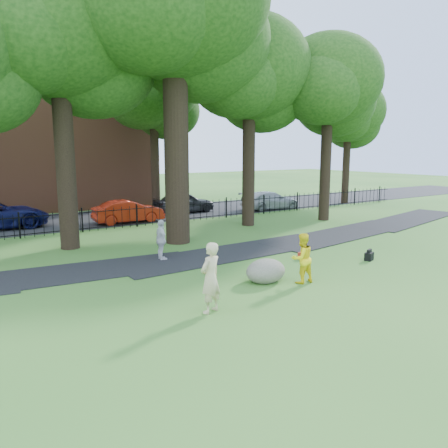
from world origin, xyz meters
TOP-DOWN VIEW (x-y plane):
  - ground at (0.00, 0.00)m, footprint 120.00×120.00m
  - footpath at (1.00, 3.90)m, footprint 36.07×3.85m
  - street at (0.00, 16.00)m, footprint 80.00×7.00m
  - iron_fence at (0.00, 12.00)m, footprint 44.00×0.04m
  - brick_building at (-4.00, 24.00)m, footprint 18.00×8.00m
  - big_tree at (0.13, 7.09)m, footprint 10.08×8.61m
  - tree_row at (0.52, 8.40)m, footprint 26.82×7.96m
  - woman at (-3.32, -1.34)m, footprint 0.80×0.66m
  - man at (0.50, -0.74)m, footprint 0.83×0.67m
  - pedestrian at (-2.05, 4.41)m, footprint 0.48×0.97m
  - boulder at (-0.39, -0.00)m, footprint 1.57×1.30m
  - backpack at (4.72, -0.04)m, footprint 0.48×0.40m
  - red_bag at (2.72, 1.57)m, footprint 0.45×0.36m
  - red_sedan at (0.08, 13.50)m, footprint 4.14×1.65m
  - grey_car at (4.74, 15.32)m, footprint 4.26×1.86m
  - silver_car at (10.76, 13.50)m, footprint 4.58×2.18m

SIDE VIEW (x-z plane):
  - ground at x=0.00m, z-range 0.00..0.00m
  - footpath at x=1.00m, z-range -0.01..0.01m
  - street at x=0.00m, z-range -0.01..0.01m
  - red_bag at x=2.72m, z-range 0.00..0.26m
  - backpack at x=4.72m, z-range 0.00..0.31m
  - boulder at x=-0.39m, z-range 0.00..0.81m
  - iron_fence at x=0.00m, z-range 0.00..1.20m
  - silver_car at x=10.76m, z-range 0.00..1.29m
  - red_sedan at x=0.08m, z-range 0.00..1.34m
  - grey_car at x=4.74m, z-range 0.00..1.43m
  - pedestrian at x=-2.05m, z-range 0.00..1.60m
  - man at x=0.50m, z-range 0.00..1.63m
  - woman at x=-3.32m, z-range 0.00..1.90m
  - brick_building at x=-4.00m, z-range 0.00..12.00m
  - tree_row at x=0.52m, z-range 1.94..14.36m
  - big_tree at x=0.13m, z-range 2.96..17.33m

